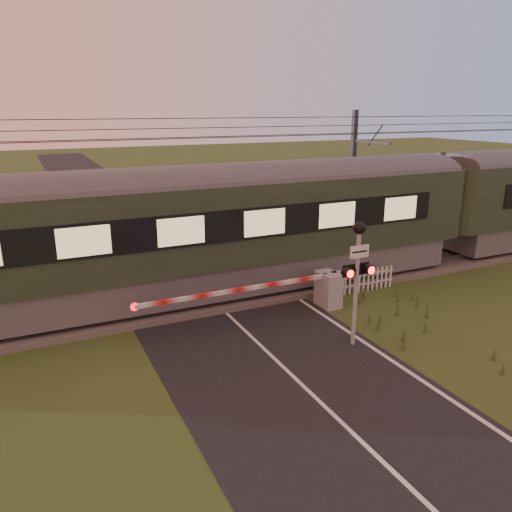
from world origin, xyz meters
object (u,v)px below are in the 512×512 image
train (438,205)px  picket_fence (357,282)px  crossing_signal (358,262)px  catenary_mast (353,182)px  boom_gate (319,289)px

train → picket_fence: 6.09m
crossing_signal → catenary_mast: 9.11m
train → picket_fence: train is taller
boom_gate → catenary_mast: size_ratio=1.20×
train → picket_fence: (-5.43, -1.89, -2.01)m
picket_fence → boom_gate: bearing=-163.0°
catenary_mast → crossing_signal: bearing=-124.7°
train → catenary_mast: size_ratio=7.26×
crossing_signal → catenary_mast: (5.17, 7.45, 0.87)m
catenary_mast → picket_fence: bearing=-122.3°
picket_fence → catenary_mast: bearing=57.7°
train → boom_gate: size_ratio=6.06×
crossing_signal → picket_fence: crossing_signal is taller
picket_fence → train: bearing=19.2°
train → catenary_mast: 3.71m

